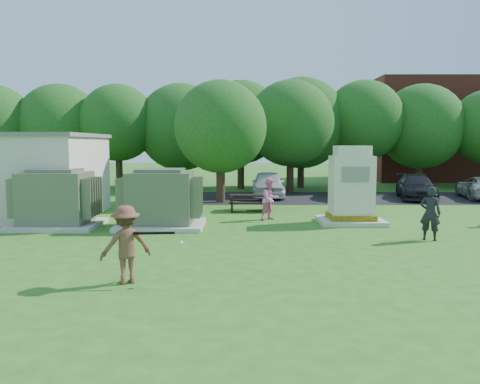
{
  "coord_description": "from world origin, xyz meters",
  "views": [
    {
      "loc": [
        0.06,
        -11.88,
        2.95
      ],
      "look_at": [
        0.0,
        4.0,
        1.3
      ],
      "focal_mm": 35.0,
      "sensor_mm": 36.0,
      "label": 1
    }
  ],
  "objects_px": {
    "transformer_right": "(161,200)",
    "car_white": "(268,184)",
    "picnic_table": "(249,201)",
    "transformer_left": "(56,200)",
    "car_silver_a": "(350,185)",
    "generator_cabinet": "(351,190)",
    "batter": "(126,244)",
    "person_by_generator": "(430,213)",
    "person_at_picnic": "(270,199)",
    "car_dark": "(416,187)"
  },
  "relations": [
    {
      "from": "transformer_right",
      "to": "person_at_picnic",
      "type": "bearing_deg",
      "value": 21.43
    },
    {
      "from": "car_dark",
      "to": "transformer_right",
      "type": "bearing_deg",
      "value": -132.32
    },
    {
      "from": "transformer_left",
      "to": "batter",
      "type": "distance_m",
      "value": 7.87
    },
    {
      "from": "generator_cabinet",
      "to": "person_at_picnic",
      "type": "height_order",
      "value": "generator_cabinet"
    },
    {
      "from": "transformer_right",
      "to": "car_white",
      "type": "relative_size",
      "value": 0.71
    },
    {
      "from": "transformer_left",
      "to": "generator_cabinet",
      "type": "distance_m",
      "value": 10.65
    },
    {
      "from": "transformer_right",
      "to": "car_white",
      "type": "height_order",
      "value": "transformer_right"
    },
    {
      "from": "transformer_right",
      "to": "batter",
      "type": "xyz_separation_m",
      "value": [
        0.41,
        -6.71,
        -0.14
      ]
    },
    {
      "from": "picnic_table",
      "to": "car_dark",
      "type": "height_order",
      "value": "car_dark"
    },
    {
      "from": "transformer_right",
      "to": "picnic_table",
      "type": "xyz_separation_m",
      "value": [
        3.17,
        3.93,
        -0.52
      ]
    },
    {
      "from": "picnic_table",
      "to": "batter",
      "type": "xyz_separation_m",
      "value": [
        -2.75,
        -10.64,
        0.38
      ]
    },
    {
      "from": "person_at_picnic",
      "to": "car_silver_a",
      "type": "bearing_deg",
      "value": 19.63
    },
    {
      "from": "transformer_left",
      "to": "transformer_right",
      "type": "height_order",
      "value": "same"
    },
    {
      "from": "picnic_table",
      "to": "car_silver_a",
      "type": "distance_m",
      "value": 7.55
    },
    {
      "from": "transformer_left",
      "to": "person_at_picnic",
      "type": "relative_size",
      "value": 1.85
    },
    {
      "from": "picnic_table",
      "to": "car_silver_a",
      "type": "bearing_deg",
      "value": 42.38
    },
    {
      "from": "generator_cabinet",
      "to": "person_at_picnic",
      "type": "xyz_separation_m",
      "value": [
        -2.95,
        0.73,
        -0.45
      ]
    },
    {
      "from": "transformer_left",
      "to": "car_silver_a",
      "type": "height_order",
      "value": "transformer_left"
    },
    {
      "from": "batter",
      "to": "transformer_right",
      "type": "bearing_deg",
      "value": -113.16
    },
    {
      "from": "transformer_left",
      "to": "person_by_generator",
      "type": "distance_m",
      "value": 12.51
    },
    {
      "from": "transformer_left",
      "to": "transformer_right",
      "type": "bearing_deg",
      "value": 0.0
    },
    {
      "from": "transformer_left",
      "to": "batter",
      "type": "height_order",
      "value": "transformer_left"
    },
    {
      "from": "batter",
      "to": "car_silver_a",
      "type": "distance_m",
      "value": 17.8
    },
    {
      "from": "generator_cabinet",
      "to": "car_silver_a",
      "type": "xyz_separation_m",
      "value": [
        1.83,
        8.19,
        -0.56
      ]
    },
    {
      "from": "transformer_left",
      "to": "car_dark",
      "type": "distance_m",
      "value": 18.03
    },
    {
      "from": "person_at_picnic",
      "to": "car_silver_a",
      "type": "distance_m",
      "value": 8.86
    },
    {
      "from": "transformer_left",
      "to": "car_dark",
      "type": "height_order",
      "value": "transformer_left"
    },
    {
      "from": "transformer_left",
      "to": "transformer_right",
      "type": "relative_size",
      "value": 1.0
    },
    {
      "from": "car_white",
      "to": "generator_cabinet",
      "type": "bearing_deg",
      "value": -71.67
    },
    {
      "from": "transformer_right",
      "to": "batter",
      "type": "distance_m",
      "value": 6.72
    },
    {
      "from": "batter",
      "to": "person_by_generator",
      "type": "height_order",
      "value": "person_by_generator"
    },
    {
      "from": "picnic_table",
      "to": "person_at_picnic",
      "type": "relative_size",
      "value": 1.05
    },
    {
      "from": "generator_cabinet",
      "to": "person_by_generator",
      "type": "distance_m",
      "value": 3.56
    },
    {
      "from": "transformer_right",
      "to": "car_white",
      "type": "xyz_separation_m",
      "value": [
        4.31,
        9.33,
        -0.25
      ]
    },
    {
      "from": "transformer_left",
      "to": "picnic_table",
      "type": "distance_m",
      "value": 7.93
    },
    {
      "from": "transformer_right",
      "to": "generator_cabinet",
      "type": "height_order",
      "value": "generator_cabinet"
    },
    {
      "from": "generator_cabinet",
      "to": "picnic_table",
      "type": "xyz_separation_m",
      "value": [
        -3.74,
        3.1,
        -0.8
      ]
    },
    {
      "from": "person_at_picnic",
      "to": "car_white",
      "type": "relative_size",
      "value": 0.38
    },
    {
      "from": "transformer_left",
      "to": "car_dark",
      "type": "relative_size",
      "value": 0.68
    },
    {
      "from": "transformer_right",
      "to": "car_dark",
      "type": "height_order",
      "value": "transformer_right"
    },
    {
      "from": "person_by_generator",
      "to": "person_at_picnic",
      "type": "relative_size",
      "value": 1.03
    },
    {
      "from": "transformer_right",
      "to": "picnic_table",
      "type": "height_order",
      "value": "transformer_right"
    },
    {
      "from": "batter",
      "to": "generator_cabinet",
      "type": "bearing_deg",
      "value": -157.46
    },
    {
      "from": "car_silver_a",
      "to": "generator_cabinet",
      "type": "bearing_deg",
      "value": 74.31
    },
    {
      "from": "picnic_table",
      "to": "car_white",
      "type": "height_order",
      "value": "car_white"
    },
    {
      "from": "transformer_left",
      "to": "picnic_table",
      "type": "height_order",
      "value": "transformer_left"
    },
    {
      "from": "transformer_left",
      "to": "car_silver_a",
      "type": "bearing_deg",
      "value": 35.93
    },
    {
      "from": "generator_cabinet",
      "to": "car_silver_a",
      "type": "relative_size",
      "value": 0.68
    },
    {
      "from": "picnic_table",
      "to": "car_silver_a",
      "type": "height_order",
      "value": "car_silver_a"
    },
    {
      "from": "picnic_table",
      "to": "person_by_generator",
      "type": "relative_size",
      "value": 1.02
    }
  ]
}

